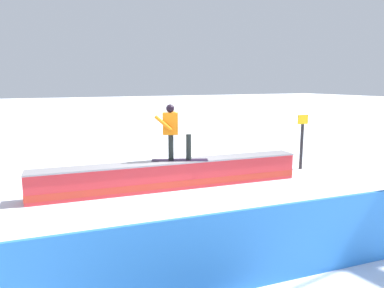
% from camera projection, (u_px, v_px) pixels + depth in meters
% --- Properties ---
extents(ground_plane, '(120.00, 120.00, 0.00)m').
position_uv_depth(ground_plane, '(172.00, 188.00, 9.73)').
color(ground_plane, white).
extents(grind_box, '(7.30, 1.25, 0.75)m').
position_uv_depth(grind_box, '(172.00, 176.00, 9.67)').
color(grind_box, red).
rests_on(grind_box, ground_plane).
extents(snowboarder, '(1.49, 0.83, 1.50)m').
position_uv_depth(snowboarder, '(173.00, 130.00, 9.53)').
color(snowboarder, black).
rests_on(snowboarder, grind_box).
extents(safety_fence, '(8.26, 0.80, 1.16)m').
position_uv_depth(safety_fence, '(302.00, 240.00, 5.21)').
color(safety_fence, '#2E7DE1').
rests_on(safety_fence, ground_plane).
extents(trail_marker, '(0.40, 0.10, 1.79)m').
position_uv_depth(trail_marker, '(302.00, 140.00, 11.73)').
color(trail_marker, '#262628').
rests_on(trail_marker, ground_plane).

